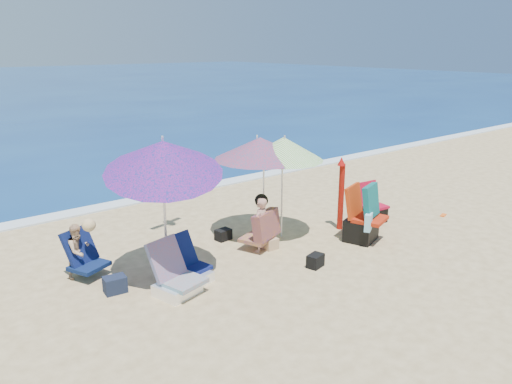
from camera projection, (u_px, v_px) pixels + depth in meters
ground at (306, 263)px, 8.63m from camera, size 120.00×120.00×0.00m
foam at (162, 195)px, 12.45m from camera, size 120.00×0.50×0.04m
umbrella_turquoise at (260, 148)px, 9.35m from camera, size 2.10×2.10×1.99m
umbrella_striped at (284, 149)px, 9.33m from camera, size 1.65×1.65×2.00m
umbrella_blue at (163, 157)px, 7.44m from camera, size 2.41×2.45×2.45m
furled_umbrella at (341, 190)px, 10.01m from camera, size 0.18×0.17×1.50m
chair_navy at (190, 269)px, 7.96m from camera, size 0.65×0.78×0.72m
chair_rainbow at (176, 280)px, 7.55m from camera, size 0.76×0.85×0.80m
camp_chair_left at (373, 210)px, 10.61m from camera, size 0.56×0.56×0.84m
camp_chair_right at (363, 221)px, 9.52m from camera, size 0.81×0.85×1.12m
person_center at (262, 224)px, 9.07m from camera, size 0.83×0.68×1.01m
person_left at (80, 250)px, 8.05m from camera, size 0.70×0.77×0.98m
bag_navy_a at (115, 285)px, 7.59m from camera, size 0.35×0.27×0.25m
bag_black_a at (223, 235)px, 9.64m from camera, size 0.31×0.24×0.21m
bag_tan at (271, 244)px, 9.20m from camera, size 0.25×0.18×0.21m
bag_navy_b at (367, 217)px, 10.52m from camera, size 0.42×0.35×0.28m
bag_black_b at (315, 261)px, 8.46m from camera, size 0.33×0.26×0.22m
orange_item at (443, 215)px, 11.02m from camera, size 0.21×0.14×0.03m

